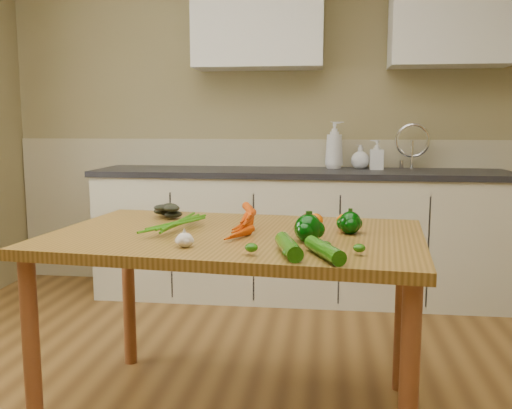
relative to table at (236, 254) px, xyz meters
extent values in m
cube|color=#938558|center=(-0.04, 2.05, 0.60)|extent=(4.00, 0.02, 2.60)
cube|color=#BAAF8B|center=(-0.04, 2.03, -0.15)|extent=(3.98, 0.03, 1.10)
cube|color=beige|center=(0.16, 1.73, -0.27)|extent=(2.80, 0.60, 0.86)
cube|color=#26262A|center=(0.16, 1.73, 0.18)|extent=(2.84, 0.64, 0.04)
cube|color=#99999E|center=(0.95, 1.73, 0.14)|extent=(0.55, 0.42, 0.10)
cylinder|color=silver|center=(0.95, 1.91, 0.32)|extent=(0.02, 0.02, 0.24)
cube|color=silver|center=(-0.14, 1.86, 1.25)|extent=(0.90, 0.35, 0.70)
cube|color=silver|center=(1.16, 1.86, 1.25)|extent=(0.80, 0.35, 0.70)
cube|color=olive|center=(0.00, 0.00, 0.07)|extent=(1.55, 1.08, 0.04)
cylinder|color=brown|center=(-0.71, -0.34, -0.33)|extent=(0.06, 0.06, 0.74)
cylinder|color=brown|center=(0.63, -0.47, -0.33)|extent=(0.06, 0.06, 0.74)
cylinder|color=brown|center=(-0.63, 0.47, -0.33)|extent=(0.06, 0.06, 0.74)
cylinder|color=brown|center=(0.71, 0.34, -0.33)|extent=(0.06, 0.06, 0.74)
imported|color=silver|center=(0.40, 1.88, 0.37)|extent=(0.14, 0.14, 0.33)
imported|color=silver|center=(0.70, 1.82, 0.30)|extent=(0.10, 0.10, 0.21)
imported|color=silver|center=(0.59, 1.90, 0.28)|extent=(0.14, 0.14, 0.17)
ellipsoid|color=beige|center=(-0.14, -0.28, 0.11)|extent=(0.06, 0.06, 0.05)
sphere|color=#023203|center=(0.30, 0.00, 0.13)|extent=(0.08, 0.08, 0.08)
sphere|color=#023203|center=(0.45, 0.04, 0.13)|extent=(0.09, 0.09, 0.09)
sphere|color=#023203|center=(0.29, -0.14, 0.14)|extent=(0.10, 0.10, 0.10)
ellipsoid|color=#910802|center=(0.28, 0.15, 0.12)|extent=(0.07, 0.07, 0.06)
ellipsoid|color=#D35805|center=(0.31, 0.16, 0.12)|extent=(0.07, 0.07, 0.06)
ellipsoid|color=#D35805|center=(0.44, 0.11, 0.12)|extent=(0.08, 0.08, 0.07)
cylinder|color=#174D08|center=(0.36, -0.38, 0.11)|extent=(0.14, 0.25, 0.05)
cylinder|color=#174D08|center=(0.24, -0.35, 0.11)|extent=(0.11, 0.26, 0.05)
camera|label=1|loc=(0.37, -2.22, 0.53)|focal=40.00mm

